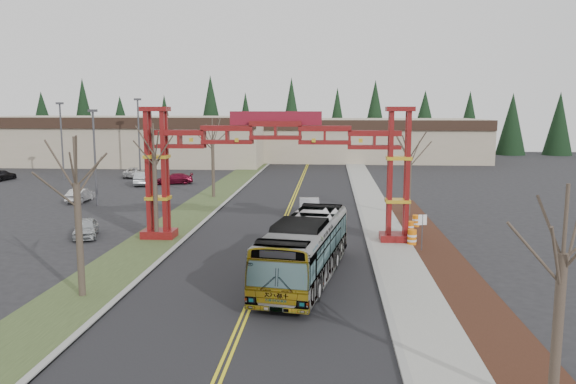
# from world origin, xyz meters

# --- Properties ---
(ground) EXTENTS (200.00, 200.00, 0.00)m
(ground) POSITION_xyz_m (0.00, 0.00, 0.00)
(ground) COLOR black
(ground) RESTS_ON ground
(road) EXTENTS (12.00, 110.00, 0.02)m
(road) POSITION_xyz_m (0.00, 25.00, 0.01)
(road) COLOR black
(road) RESTS_ON ground
(lane_line_left) EXTENTS (0.12, 100.00, 0.01)m
(lane_line_left) POSITION_xyz_m (-0.12, 25.00, 0.03)
(lane_line_left) COLOR gold
(lane_line_left) RESTS_ON road
(lane_line_right) EXTENTS (0.12, 100.00, 0.01)m
(lane_line_right) POSITION_xyz_m (0.12, 25.00, 0.03)
(lane_line_right) COLOR gold
(lane_line_right) RESTS_ON road
(curb_right) EXTENTS (0.30, 110.00, 0.15)m
(curb_right) POSITION_xyz_m (6.15, 25.00, 0.07)
(curb_right) COLOR gray
(curb_right) RESTS_ON ground
(sidewalk_right) EXTENTS (2.60, 110.00, 0.14)m
(sidewalk_right) POSITION_xyz_m (7.60, 25.00, 0.08)
(sidewalk_right) COLOR gray
(sidewalk_right) RESTS_ON ground
(landscape_strip) EXTENTS (2.60, 50.00, 0.12)m
(landscape_strip) POSITION_xyz_m (10.20, 10.00, 0.06)
(landscape_strip) COLOR black
(landscape_strip) RESTS_ON ground
(grass_median) EXTENTS (4.00, 110.00, 0.08)m
(grass_median) POSITION_xyz_m (-8.00, 25.00, 0.04)
(grass_median) COLOR #334321
(grass_median) RESTS_ON ground
(curb_left) EXTENTS (0.30, 110.00, 0.15)m
(curb_left) POSITION_xyz_m (-6.15, 25.00, 0.07)
(curb_left) COLOR gray
(curb_left) RESTS_ON ground
(gateway_arch) EXTENTS (18.20, 1.60, 8.90)m
(gateway_arch) POSITION_xyz_m (0.00, 18.00, 5.98)
(gateway_arch) COLOR #580F0B
(gateway_arch) RESTS_ON ground
(retail_building_west) EXTENTS (46.00, 22.30, 7.50)m
(retail_building_west) POSITION_xyz_m (-30.00, 71.96, 3.76)
(retail_building_west) COLOR tan
(retail_building_west) RESTS_ON ground
(retail_building_east) EXTENTS (38.00, 20.30, 7.00)m
(retail_building_east) POSITION_xyz_m (10.00, 79.95, 3.51)
(retail_building_east) COLOR tan
(retail_building_east) RESTS_ON ground
(conifer_treeline) EXTENTS (116.10, 5.60, 13.00)m
(conifer_treeline) POSITION_xyz_m (0.25, 92.00, 6.49)
(conifer_treeline) COLOR black
(conifer_treeline) RESTS_ON ground
(transit_bus) EXTENTS (4.62, 12.02, 3.27)m
(transit_bus) POSITION_xyz_m (2.34, 9.46, 1.63)
(transit_bus) COLOR #B0B3B8
(transit_bus) RESTS_ON ground
(silver_sedan) EXTENTS (1.88, 4.68, 1.51)m
(silver_sedan) POSITION_xyz_m (1.91, 26.44, 0.76)
(silver_sedan) COLOR #A5A8AD
(silver_sedan) RESTS_ON ground
(parked_car_near_a) EXTENTS (2.66, 4.09, 1.29)m
(parked_car_near_a) POSITION_xyz_m (-13.16, 18.00, 0.65)
(parked_car_near_a) COLOR #A8AEB0
(parked_car_near_a) RESTS_ON ground
(parked_car_near_b) EXTENTS (1.45, 3.95, 1.29)m
(parked_car_near_b) POSITION_xyz_m (-20.05, 32.25, 0.65)
(parked_car_near_b) COLOR silver
(parked_car_near_b) RESTS_ON ground
(parked_car_mid_a) EXTENTS (4.66, 2.94, 1.26)m
(parked_car_mid_a) POSITION_xyz_m (-14.67, 45.48, 0.63)
(parked_car_mid_a) COLOR maroon
(parked_car_mid_a) RESTS_ON ground
(parked_car_far_a) EXTENTS (2.62, 4.93, 1.54)m
(parked_car_far_a) POSITION_xyz_m (-18.11, 44.42, 0.77)
(parked_car_far_a) COLOR #AEB4B6
(parked_car_far_a) RESTS_ON ground
(parked_car_far_b) EXTENTS (2.69, 4.87, 1.29)m
(parked_car_far_b) POSITION_xyz_m (-21.63, 51.60, 0.65)
(parked_car_far_b) COLOR silver
(parked_car_far_b) RESTS_ON ground
(parked_car_far_c) EXTENTS (2.09, 4.67, 1.33)m
(parked_car_far_c) POSITION_xyz_m (-36.90, 47.01, 0.67)
(parked_car_far_c) COLOR black
(parked_car_far_c) RESTS_ON ground
(bare_tree_median_near) EXTENTS (3.23, 3.23, 7.53)m
(bare_tree_median_near) POSITION_xyz_m (-8.00, 5.97, 5.36)
(bare_tree_median_near) COLOR #382D26
(bare_tree_median_near) RESTS_ON ground
(bare_tree_median_mid) EXTENTS (3.00, 3.00, 7.84)m
(bare_tree_median_mid) POSITION_xyz_m (-8.00, 17.43, 5.81)
(bare_tree_median_mid) COLOR #382D26
(bare_tree_median_mid) RESTS_ON ground
(bare_tree_median_far) EXTENTS (3.17, 3.17, 7.87)m
(bare_tree_median_far) POSITION_xyz_m (-8.00, 35.90, 5.74)
(bare_tree_median_far) COLOR #382D26
(bare_tree_median_far) RESTS_ON ground
(bare_tree_right_near) EXTENTS (2.95, 2.95, 6.77)m
(bare_tree_right_near) POSITION_xyz_m (10.00, -3.11, 4.79)
(bare_tree_right_near) COLOR #382D26
(bare_tree_right_near) RESTS_ON ground
(bare_tree_right_far) EXTENTS (3.13, 3.13, 7.15)m
(bare_tree_right_far) POSITION_xyz_m (10.00, 27.13, 5.06)
(bare_tree_right_far) COLOR #382D26
(bare_tree_right_far) RESTS_ON ground
(light_pole_near) EXTENTS (0.76, 0.38, 8.71)m
(light_pole_near) POSITION_xyz_m (-17.66, 30.49, 5.04)
(light_pole_near) COLOR #3F3F44
(light_pole_near) RESTS_ON ground
(light_pole_mid) EXTENTS (0.83, 0.41, 9.54)m
(light_pole_mid) POSITION_xyz_m (-29.49, 48.34, 5.52)
(light_pole_mid) COLOR #3F3F44
(light_pole_mid) RESTS_ON ground
(light_pole_far) EXTENTS (0.88, 0.44, 10.14)m
(light_pole_far) POSITION_xyz_m (-22.21, 55.46, 5.86)
(light_pole_far) COLOR #3F3F44
(light_pole_far) RESTS_ON ground
(street_sign) EXTENTS (0.53, 0.15, 2.35)m
(street_sign) POSITION_xyz_m (9.25, 15.57, 1.69)
(street_sign) COLOR #3F3F44
(street_sign) RESTS_ON ground
(barrel_south) EXTENTS (0.59, 0.59, 1.09)m
(barrel_south) POSITION_xyz_m (8.87, 17.07, 0.54)
(barrel_south) COLOR orange
(barrel_south) RESTS_ON ground
(barrel_mid) EXTENTS (0.55, 0.55, 1.01)m
(barrel_mid) POSITION_xyz_m (9.15, 20.13, 0.51)
(barrel_mid) COLOR orange
(barrel_mid) RESTS_ON ground
(barrel_north) EXTENTS (0.52, 0.52, 0.97)m
(barrel_north) POSITION_xyz_m (9.95, 22.73, 0.49)
(barrel_north) COLOR orange
(barrel_north) RESTS_ON ground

